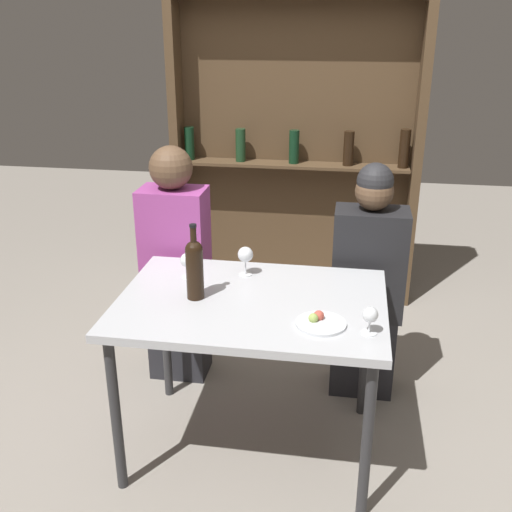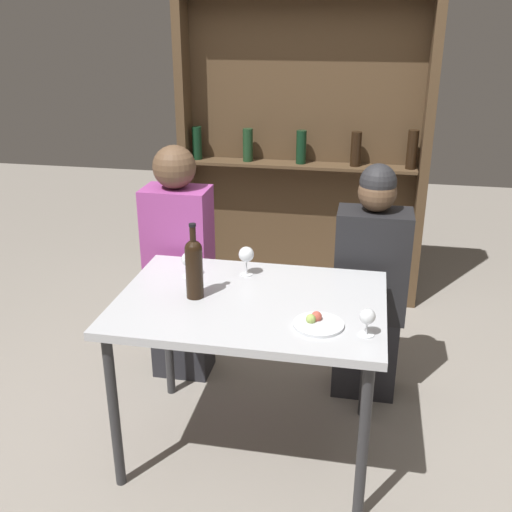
# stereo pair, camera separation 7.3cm
# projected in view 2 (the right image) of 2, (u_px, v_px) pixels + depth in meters

# --- Properties ---
(ground_plane) EXTENTS (10.00, 10.00, 0.00)m
(ground_plane) POSITION_uv_depth(u_px,v_px,m) (251.00, 445.00, 2.83)
(ground_plane) COLOR gray
(dining_table) EXTENTS (1.14, 0.81, 0.77)m
(dining_table) POSITION_uv_depth(u_px,v_px,m) (251.00, 315.00, 2.57)
(dining_table) COLOR #B7BABF
(dining_table) RESTS_ON ground_plane
(wine_rack_wall) EXTENTS (1.67, 0.21, 2.25)m
(wine_rack_wall) POSITION_uv_depth(u_px,v_px,m) (303.00, 135.00, 4.00)
(wine_rack_wall) COLOR #4C3823
(wine_rack_wall) RESTS_ON ground_plane
(wine_bottle) EXTENTS (0.07, 0.07, 0.33)m
(wine_bottle) POSITION_uv_depth(u_px,v_px,m) (194.00, 266.00, 2.51)
(wine_bottle) COLOR black
(wine_bottle) RESTS_ON dining_table
(wine_glass_0) EXTENTS (0.06, 0.06, 0.11)m
(wine_glass_0) POSITION_uv_depth(u_px,v_px,m) (367.00, 318.00, 2.23)
(wine_glass_0) COLOR silver
(wine_glass_0) RESTS_ON dining_table
(wine_glass_1) EXTENTS (0.07, 0.07, 0.12)m
(wine_glass_1) POSITION_uv_depth(u_px,v_px,m) (188.00, 260.00, 2.73)
(wine_glass_1) COLOR silver
(wine_glass_1) RESTS_ON dining_table
(wine_glass_2) EXTENTS (0.07, 0.07, 0.14)m
(wine_glass_2) POSITION_uv_depth(u_px,v_px,m) (246.00, 255.00, 2.74)
(wine_glass_2) COLOR silver
(wine_glass_2) RESTS_ON dining_table
(food_plate_0) EXTENTS (0.20, 0.20, 0.05)m
(food_plate_0) POSITION_uv_depth(u_px,v_px,m) (317.00, 323.00, 2.32)
(food_plate_0) COLOR silver
(food_plate_0) RESTS_ON dining_table
(seated_person_left) EXTENTS (0.34, 0.22, 1.29)m
(seated_person_left) POSITION_uv_depth(u_px,v_px,m) (180.00, 269.00, 3.20)
(seated_person_left) COLOR #26262B
(seated_person_left) RESTS_ON ground_plane
(seated_person_right) EXTENTS (0.36, 0.22, 1.25)m
(seated_person_right) POSITION_uv_depth(u_px,v_px,m) (370.00, 289.00, 3.03)
(seated_person_right) COLOR #26262B
(seated_person_right) RESTS_ON ground_plane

